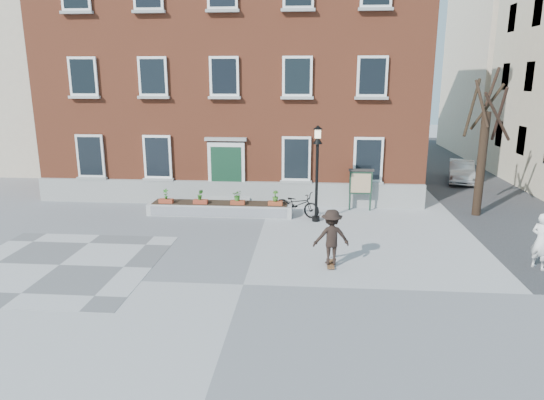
# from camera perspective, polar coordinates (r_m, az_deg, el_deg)

# --- Properties ---
(ground) EXTENTS (100.00, 100.00, 0.00)m
(ground) POSITION_cam_1_polar(r_m,az_deg,el_deg) (14.09, -3.40, -9.91)
(ground) COLOR #9A9B9D
(ground) RESTS_ON ground
(checker_patch) EXTENTS (6.00, 6.00, 0.01)m
(checker_patch) POSITION_cam_1_polar(r_m,az_deg,el_deg) (16.83, -23.73, -7.01)
(checker_patch) COLOR #5B5C5E
(checker_patch) RESTS_ON ground
(distant_building) EXTENTS (10.00, 12.00, 13.00)m
(distant_building) POSITION_cam_1_polar(r_m,az_deg,el_deg) (38.29, -27.45, 13.80)
(distant_building) COLOR #BEB199
(distant_building) RESTS_ON ground
(bicycle) EXTENTS (2.14, 1.43, 1.06)m
(bicycle) POSITION_cam_1_polar(r_m,az_deg,el_deg) (20.57, 2.97, -0.50)
(bicycle) COLOR black
(bicycle) RESTS_ON ground
(parked_car) EXTENTS (2.16, 3.93, 1.23)m
(parked_car) POSITION_cam_1_polar(r_m,az_deg,el_deg) (29.37, 21.38, 3.16)
(parked_car) COLOR #B8BABD
(parked_car) RESTS_ON ground
(bystander) EXTENTS (0.71, 0.78, 1.78)m
(bystander) POSITION_cam_1_polar(r_m,az_deg,el_deg) (17.01, 29.11, -4.25)
(bystander) COLOR white
(bystander) RESTS_ON ground
(brick_building) EXTENTS (18.40, 10.85, 12.60)m
(brick_building) POSITION_cam_1_polar(r_m,az_deg,el_deg) (26.98, -3.71, 15.36)
(brick_building) COLOR brown
(brick_building) RESTS_ON ground
(planter_assembly) EXTENTS (6.20, 1.12, 1.15)m
(planter_assembly) POSITION_cam_1_polar(r_m,az_deg,el_deg) (20.99, -6.08, -0.90)
(planter_assembly) COLOR #B8B7B3
(planter_assembly) RESTS_ON ground
(bare_tree) EXTENTS (1.83, 1.83, 6.16)m
(bare_tree) POSITION_cam_1_polar(r_m,az_deg,el_deg) (22.13, 23.56, 5.35)
(bare_tree) COLOR black
(bare_tree) RESTS_ON ground
(lamp_post) EXTENTS (0.40, 0.40, 3.93)m
(lamp_post) POSITION_cam_1_polar(r_m,az_deg,el_deg) (19.51, 5.34, 4.68)
(lamp_post) COLOR black
(lamp_post) RESTS_ON ground
(notice_board) EXTENTS (1.10, 0.16, 1.87)m
(notice_board) POSITION_cam_1_polar(r_m,az_deg,el_deg) (21.66, 10.41, 2.02)
(notice_board) COLOR #193225
(notice_board) RESTS_ON ground
(skateboarder) EXTENTS (1.23, 0.83, 1.83)m
(skateboarder) POSITION_cam_1_polar(r_m,az_deg,el_deg) (15.17, 7.00, -4.36)
(skateboarder) COLOR brown
(skateboarder) RESTS_ON ground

